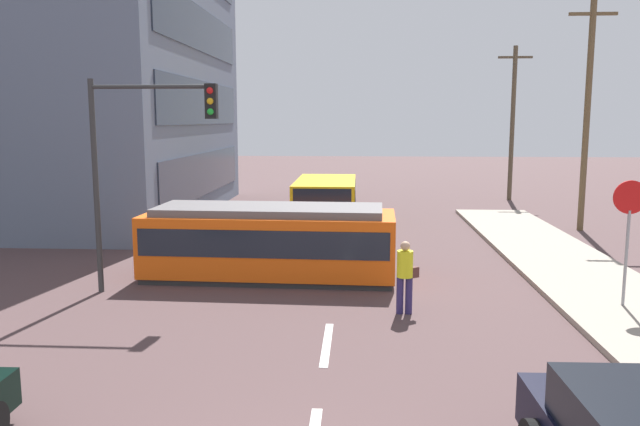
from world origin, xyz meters
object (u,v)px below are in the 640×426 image
at_px(streetcar_tram, 270,241).
at_px(traffic_light_mast, 142,144).
at_px(utility_pole_far, 513,121).
at_px(stop_sign, 629,217).
at_px(city_bus, 326,198).
at_px(utility_pole_mid, 587,112).
at_px(pedestrian_crossing, 405,273).

relative_size(streetcar_tram, traffic_light_mast, 1.30).
xyz_separation_m(traffic_light_mast, utility_pole_far, (13.59, 19.55, 0.55)).
xyz_separation_m(stop_sign, traffic_light_mast, (-11.42, 0.84, 1.56)).
height_order(city_bus, utility_pole_far, utility_pole_far).
relative_size(streetcar_tram, stop_sign, 2.41).
distance_m(utility_pole_mid, utility_pole_far, 9.59).
height_order(pedestrian_crossing, utility_pole_mid, utility_pole_mid).
bearing_deg(utility_pole_far, pedestrian_crossing, -109.01).
relative_size(pedestrian_crossing, utility_pole_far, 0.20).
bearing_deg(utility_pole_far, city_bus, -139.95).
bearing_deg(pedestrian_crossing, traffic_light_mast, 168.19).
relative_size(stop_sign, traffic_light_mast, 0.54).
bearing_deg(traffic_light_mast, pedestrian_crossing, -11.81).
distance_m(streetcar_tram, city_bus, 9.68).
height_order(pedestrian_crossing, traffic_light_mast, traffic_light_mast).
height_order(streetcar_tram, traffic_light_mast, traffic_light_mast).
distance_m(city_bus, utility_pole_far, 13.04).
bearing_deg(traffic_light_mast, streetcar_tram, 32.06).
relative_size(city_bus, utility_pole_far, 0.69).
distance_m(pedestrian_crossing, traffic_light_mast, 7.11).
height_order(traffic_light_mast, utility_pole_mid, utility_pole_mid).
bearing_deg(pedestrian_crossing, stop_sign, 5.66).
distance_m(traffic_light_mast, utility_pole_mid, 17.33).
relative_size(traffic_light_mast, utility_pole_mid, 0.60).
bearing_deg(pedestrian_crossing, utility_pole_far, 70.99).
distance_m(pedestrian_crossing, stop_sign, 5.20).
xyz_separation_m(city_bus, stop_sign, (7.49, -12.26, 1.15)).
relative_size(streetcar_tram, utility_pole_mid, 0.78).
bearing_deg(streetcar_tram, utility_pole_mid, 35.99).
bearing_deg(pedestrian_crossing, utility_pole_mid, 55.60).
relative_size(streetcar_tram, pedestrian_crossing, 4.16).
relative_size(pedestrian_crossing, utility_pole_mid, 0.19).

